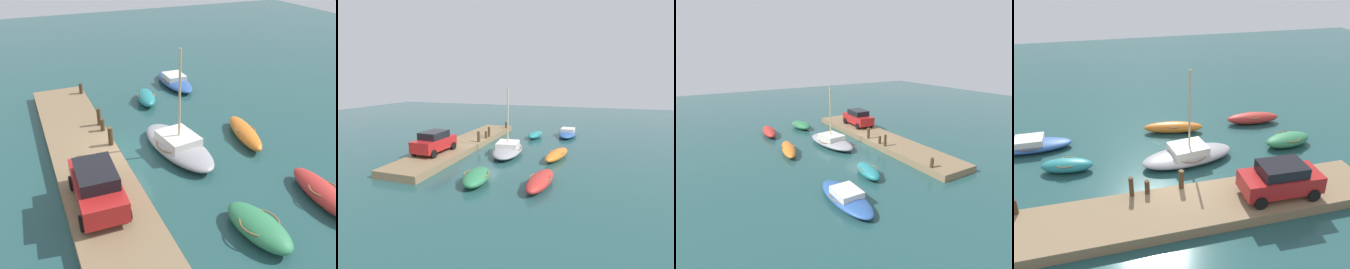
# 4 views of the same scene
# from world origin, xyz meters

# --- Properties ---
(ground_plane) EXTENTS (84.00, 84.00, 0.00)m
(ground_plane) POSITION_xyz_m (0.00, 0.00, 0.00)
(ground_plane) COLOR #234C4C
(dock_platform) EXTENTS (19.30, 3.42, 0.55)m
(dock_platform) POSITION_xyz_m (0.00, -2.15, 0.27)
(dock_platform) COLOR #846B4C
(dock_platform) RESTS_ON ground_plane
(rowboat_orange) EXTENTS (4.33, 1.95, 0.77)m
(rowboat_orange) POSITION_xyz_m (1.22, 6.89, 0.39)
(rowboat_orange) COLOR orange
(rowboat_orange) RESTS_ON ground_plane
(dinghy_teal) EXTENTS (3.16, 1.74, 0.76)m
(dinghy_teal) POSITION_xyz_m (-6.02, 3.44, 0.39)
(dinghy_teal) COLOR teal
(dinghy_teal) RESTS_ON ground_plane
(rowboat_red) EXTENTS (4.08, 1.60, 0.81)m
(rowboat_red) POSITION_xyz_m (7.42, 6.87, 0.41)
(rowboat_red) COLOR #B72D28
(rowboat_red) RESTS_ON ground_plane
(sailboat_grey) EXTENTS (6.05, 3.09, 5.78)m
(sailboat_grey) POSITION_xyz_m (1.11, 2.68, 0.48)
(sailboat_grey) COLOR #939399
(sailboat_grey) RESTS_ON ground_plane
(motorboat_blue) EXTENTS (5.08, 1.95, 0.91)m
(motorboat_blue) POSITION_xyz_m (-8.34, 6.67, 0.37)
(motorboat_blue) COLOR #2D569E
(motorboat_blue) RESTS_ON ground_plane
(rowboat_green) EXTENTS (3.46, 2.00, 0.82)m
(rowboat_green) POSITION_xyz_m (8.11, 2.96, 0.42)
(rowboat_green) COLOR #2D7A4C
(rowboat_green) RESTS_ON ground_plane
(mooring_post_west) EXTENTS (0.25, 0.25, 0.73)m
(mooring_post_west) POSITION_xyz_m (-8.18, -0.69, 0.91)
(mooring_post_west) COLOR #47331E
(mooring_post_west) RESTS_ON dock_platform
(mooring_post_mid_west) EXTENTS (0.24, 0.24, 1.03)m
(mooring_post_mid_west) POSITION_xyz_m (-2.77, -0.69, 1.06)
(mooring_post_mid_west) COLOR #47331E
(mooring_post_mid_west) RESTS_ON dock_platform
(mooring_post_mid_east) EXTENTS (0.25, 0.25, 0.71)m
(mooring_post_mid_east) POSITION_xyz_m (-1.99, -0.69, 0.90)
(mooring_post_mid_east) COLOR #47331E
(mooring_post_mid_east) RESTS_ON dock_platform
(mooring_post_east) EXTENTS (0.27, 0.27, 1.02)m
(mooring_post_east) POSITION_xyz_m (-0.21, -0.69, 1.06)
(mooring_post_east) COLOR #47331E
(mooring_post_east) RESTS_ON dock_platform
(parked_car) EXTENTS (4.03, 2.12, 1.75)m
(parked_car) POSITION_xyz_m (4.38, -2.49, 1.45)
(parked_car) COLOR #B21E1E
(parked_car) RESTS_ON dock_platform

